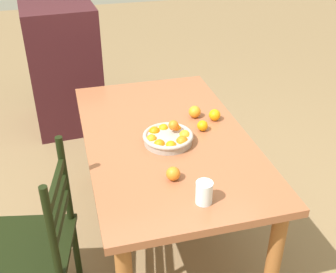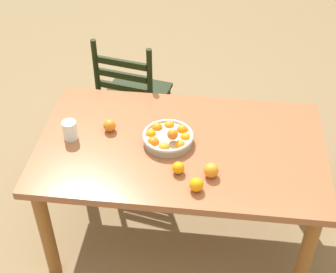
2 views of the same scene
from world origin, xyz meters
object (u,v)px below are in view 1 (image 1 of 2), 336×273
dining_table (166,150)px  orange_loose_1 (215,115)px  fruit_bowl (168,137)px  orange_loose_3 (195,112)px  orange_loose_0 (173,174)px  cabinet (63,66)px  chair_near_window (37,244)px  drinking_glass (204,192)px  orange_loose_2 (202,126)px

dining_table → orange_loose_1: size_ratio=22.04×
fruit_bowl → orange_loose_3: bearing=-43.4°
fruit_bowl → orange_loose_0: bearing=169.2°
cabinet → chair_near_window: bearing=169.4°
fruit_bowl → drinking_glass: (-0.54, -0.03, 0.02)m
chair_near_window → orange_loose_3: chair_near_window is taller
fruit_bowl → dining_table: bearing=-5.7°
orange_loose_3 → orange_loose_2: bearing=178.0°
cabinet → fruit_bowl: size_ratio=3.92×
fruit_bowl → cabinet: bearing=16.3°
orange_loose_1 → orange_loose_0: bearing=142.0°
orange_loose_0 → orange_loose_3: (0.58, -0.30, 0.00)m
orange_loose_1 → orange_loose_3: bearing=57.9°
dining_table → orange_loose_3: (0.17, -0.23, 0.13)m
chair_near_window → orange_loose_2: size_ratio=14.98×
fruit_bowl → orange_loose_3: size_ratio=3.77×
cabinet → orange_loose_0: (-2.08, -0.45, 0.20)m
chair_near_window → drinking_glass: (-0.20, -0.78, 0.32)m
chair_near_window → drinking_glass: 0.86m
drinking_glass → cabinet: bearing=13.2°
drinking_glass → orange_loose_3: bearing=-14.9°
orange_loose_3 → cabinet: bearing=26.4°
orange_loose_1 → dining_table: bearing=108.0°
chair_near_window → orange_loose_3: bearing=132.3°
orange_loose_1 → drinking_glass: (-0.72, 0.31, 0.02)m
cabinet → orange_loose_1: cabinet is taller
fruit_bowl → orange_loose_1: size_ratio=4.00×
orange_loose_1 → orange_loose_3: 0.13m
cabinet → orange_loose_1: 1.79m
orange_loose_2 → drinking_glass: (-0.62, 0.20, 0.02)m
orange_loose_2 → orange_loose_3: size_ratio=0.85×
dining_table → drinking_glass: size_ratio=14.19×
chair_near_window → orange_loose_1: bearing=127.0°
fruit_bowl → orange_loose_0: fruit_bowl is taller
orange_loose_0 → orange_loose_1: (0.52, -0.40, 0.00)m
orange_loose_2 → drinking_glass: size_ratio=0.58×
chair_near_window → cabinet: bearing=-175.1°
orange_loose_1 → orange_loose_3: (0.07, 0.11, 0.00)m
chair_near_window → orange_loose_0: (0.00, -0.69, 0.30)m
drinking_glass → orange_loose_0: bearing=24.2°
dining_table → orange_loose_3: size_ratio=20.78×
chair_near_window → fruit_bowl: size_ratio=3.37×
orange_loose_0 → dining_table: bearing=-9.9°
chair_near_window → fruit_bowl: chair_near_window is taller
orange_loose_1 → orange_loose_2: orange_loose_1 is taller
orange_loose_0 → orange_loose_1: bearing=-38.0°
orange_loose_0 → orange_loose_2: orange_loose_0 is taller
fruit_bowl → drinking_glass: size_ratio=2.57×
dining_table → orange_loose_2: (0.01, -0.22, 0.13)m
orange_loose_1 → drinking_glass: bearing=156.3°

